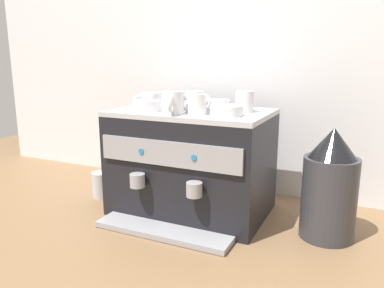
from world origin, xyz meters
name	(u,v)px	position (x,y,z in m)	size (l,w,h in m)	color
ground_plane	(192,210)	(0.00, 0.00, 0.00)	(4.00, 4.00, 0.00)	brown
tiled_backsplash_wall	(224,66)	(0.00, 0.35, 0.58)	(2.80, 0.03, 1.17)	silver
espresso_machine	(191,162)	(0.00, 0.00, 0.21)	(0.61, 0.50, 0.42)	black
ceramic_cup_0	(173,103)	(-0.02, -0.13, 0.46)	(0.08, 0.12, 0.08)	white
ceramic_cup_1	(195,101)	(0.03, -0.03, 0.46)	(0.11, 0.07, 0.08)	white
ceramic_cup_2	(150,100)	(-0.19, -0.01, 0.45)	(0.10, 0.10, 0.06)	white
ceramic_cup_3	(245,101)	(0.21, 0.03, 0.46)	(0.07, 0.11, 0.08)	white
ceramic_cup_4	(196,104)	(0.07, -0.10, 0.46)	(0.11, 0.07, 0.07)	white
ceramic_bowl_0	(216,105)	(0.08, 0.05, 0.44)	(0.11, 0.11, 0.04)	white
ceramic_bowl_1	(147,106)	(-0.14, -0.11, 0.44)	(0.11, 0.11, 0.04)	white
ceramic_bowl_2	(177,103)	(-0.10, 0.07, 0.44)	(0.09, 0.09, 0.04)	white
ceramic_bowl_3	(226,111)	(0.17, -0.09, 0.44)	(0.12, 0.12, 0.04)	white
coffee_grinder	(330,187)	(0.53, -0.02, 0.19)	(0.19, 0.19, 0.39)	#333338
milk_pitcher	(102,184)	(-0.44, -0.03, 0.06)	(0.09, 0.09, 0.11)	#B7B7BC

